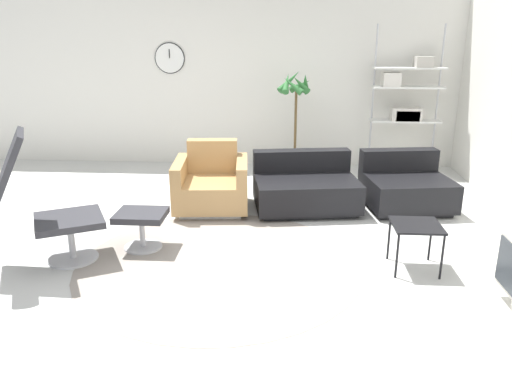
% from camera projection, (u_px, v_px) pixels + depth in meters
% --- Properties ---
extents(ground_plane, '(12.00, 12.00, 0.00)m').
position_uv_depth(ground_plane, '(235.00, 247.00, 4.79)').
color(ground_plane, silver).
extents(wall_back, '(12.00, 0.09, 2.80)m').
position_uv_depth(wall_back, '(257.00, 72.00, 7.44)').
color(wall_back, silver).
rests_on(wall_back, ground_plane).
extents(round_rug, '(2.52, 2.52, 0.01)m').
position_uv_depth(round_rug, '(219.00, 263.00, 4.43)').
color(round_rug, gray).
rests_on(round_rug, ground_plane).
extents(lounge_chair, '(1.15, 0.94, 1.29)m').
position_uv_depth(lounge_chair, '(20.00, 188.00, 4.17)').
color(lounge_chair, '#BCBCC1').
rests_on(lounge_chair, ground_plane).
extents(ottoman, '(0.46, 0.39, 0.36)m').
position_uv_depth(ottoman, '(141.00, 222.00, 4.68)').
color(ottoman, '#BCBCC1').
rests_on(ottoman, ground_plane).
extents(armchair_red, '(0.89, 0.89, 0.76)m').
position_uv_depth(armchair_red, '(212.00, 186.00, 5.76)').
color(armchair_red, silver).
rests_on(armchair_red, ground_plane).
extents(couch_low, '(1.27, 1.03, 0.63)m').
position_uv_depth(couch_low, '(305.00, 188.00, 5.79)').
color(couch_low, black).
rests_on(couch_low, ground_plane).
extents(couch_second, '(1.04, 0.99, 0.63)m').
position_uv_depth(couch_second, '(405.00, 188.00, 5.82)').
color(couch_second, black).
rests_on(couch_second, ground_plane).
extents(side_table, '(0.41, 0.41, 0.41)m').
position_uv_depth(side_table, '(416.00, 229.00, 4.23)').
color(side_table, black).
rests_on(side_table, ground_plane).
extents(potted_plant, '(0.50, 0.51, 1.49)m').
position_uv_depth(potted_plant, '(295.00, 133.00, 7.02)').
color(potted_plant, '#333338').
rests_on(potted_plant, ground_plane).
extents(shelf_unit, '(0.98, 0.28, 2.08)m').
position_uv_depth(shelf_unit, '(406.00, 96.00, 7.07)').
color(shelf_unit, '#BCBCC1').
rests_on(shelf_unit, ground_plane).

